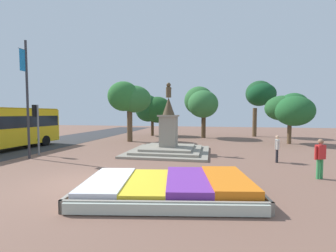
{
  "coord_description": "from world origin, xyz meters",
  "views": [
    {
      "loc": [
        5.18,
        -8.13,
        2.81
      ],
      "look_at": [
        2.65,
        4.97,
        2.06
      ],
      "focal_mm": 24.0,
      "sensor_mm": 36.0,
      "label": 1
    }
  ],
  "objects_px": {
    "city_bus": "(1,126)",
    "pedestrian_near_planter": "(320,156)",
    "flower_planter": "(170,187)",
    "statue_monument": "(169,142)",
    "banner_pole": "(27,98)",
    "pedestrian_crossing_plaza": "(277,147)",
    "traffic_light_mid_block": "(37,120)"
  },
  "relations": [
    {
      "from": "city_bus",
      "to": "pedestrian_near_planter",
      "type": "distance_m",
      "value": 20.21
    },
    {
      "from": "flower_planter",
      "to": "statue_monument",
      "type": "bearing_deg",
      "value": 101.25
    },
    {
      "from": "flower_planter",
      "to": "pedestrian_near_planter",
      "type": "distance_m",
      "value": 6.73
    },
    {
      "from": "statue_monument",
      "to": "banner_pole",
      "type": "bearing_deg",
      "value": -155.61
    },
    {
      "from": "city_bus",
      "to": "pedestrian_crossing_plaza",
      "type": "xyz_separation_m",
      "value": [
        19.04,
        -0.2,
        -0.97
      ]
    },
    {
      "from": "pedestrian_crossing_plaza",
      "to": "traffic_light_mid_block",
      "type": "bearing_deg",
      "value": -177.74
    },
    {
      "from": "banner_pole",
      "to": "city_bus",
      "type": "height_order",
      "value": "banner_pole"
    },
    {
      "from": "banner_pole",
      "to": "city_bus",
      "type": "bearing_deg",
      "value": 154.98
    },
    {
      "from": "statue_monument",
      "to": "banner_pole",
      "type": "distance_m",
      "value": 9.45
    },
    {
      "from": "flower_planter",
      "to": "traffic_light_mid_block",
      "type": "relative_size",
      "value": 1.9
    },
    {
      "from": "flower_planter",
      "to": "traffic_light_mid_block",
      "type": "bearing_deg",
      "value": 151.33
    },
    {
      "from": "pedestrian_crossing_plaza",
      "to": "pedestrian_near_planter",
      "type": "bearing_deg",
      "value": -74.52
    },
    {
      "from": "pedestrian_near_planter",
      "to": "flower_planter",
      "type": "bearing_deg",
      "value": -153.16
    },
    {
      "from": "flower_planter",
      "to": "pedestrian_crossing_plaza",
      "type": "xyz_separation_m",
      "value": [
        5.1,
        6.16,
        0.63
      ]
    },
    {
      "from": "traffic_light_mid_block",
      "to": "pedestrian_crossing_plaza",
      "type": "distance_m",
      "value": 15.35
    },
    {
      "from": "traffic_light_mid_block",
      "to": "banner_pole",
      "type": "relative_size",
      "value": 0.47
    },
    {
      "from": "statue_monument",
      "to": "pedestrian_crossing_plaza",
      "type": "height_order",
      "value": "statue_monument"
    },
    {
      "from": "city_bus",
      "to": "flower_planter",
      "type": "bearing_deg",
      "value": -24.53
    },
    {
      "from": "flower_planter",
      "to": "traffic_light_mid_block",
      "type": "xyz_separation_m",
      "value": [
        -10.17,
        5.56,
        2.08
      ]
    },
    {
      "from": "statue_monument",
      "to": "pedestrian_crossing_plaza",
      "type": "xyz_separation_m",
      "value": [
        6.71,
        -1.95,
        0.14
      ]
    },
    {
      "from": "pedestrian_crossing_plaza",
      "to": "banner_pole",
      "type": "bearing_deg",
      "value": -173.29
    },
    {
      "from": "banner_pole",
      "to": "pedestrian_crossing_plaza",
      "type": "xyz_separation_m",
      "value": [
        14.87,
        1.75,
        -2.89
      ]
    },
    {
      "from": "statue_monument",
      "to": "traffic_light_mid_block",
      "type": "distance_m",
      "value": 9.07
    },
    {
      "from": "banner_pole",
      "to": "city_bus",
      "type": "xyz_separation_m",
      "value": [
        -4.18,
        1.95,
        -1.91
      ]
    },
    {
      "from": "statue_monument",
      "to": "flower_planter",
      "type": "bearing_deg",
      "value": -78.75
    },
    {
      "from": "statue_monument",
      "to": "pedestrian_near_planter",
      "type": "bearing_deg",
      "value": -33.9
    },
    {
      "from": "flower_planter",
      "to": "banner_pole",
      "type": "xyz_separation_m",
      "value": [
        -9.77,
        4.41,
        3.51
      ]
    },
    {
      "from": "flower_planter",
      "to": "statue_monument",
      "type": "distance_m",
      "value": 8.29
    },
    {
      "from": "traffic_light_mid_block",
      "to": "banner_pole",
      "type": "bearing_deg",
      "value": -70.75
    },
    {
      "from": "flower_planter",
      "to": "pedestrian_near_planter",
      "type": "relative_size",
      "value": 3.73
    },
    {
      "from": "traffic_light_mid_block",
      "to": "city_bus",
      "type": "bearing_deg",
      "value": 167.99
    },
    {
      "from": "pedestrian_near_planter",
      "to": "statue_monument",
      "type": "bearing_deg",
      "value": 146.1
    }
  ]
}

